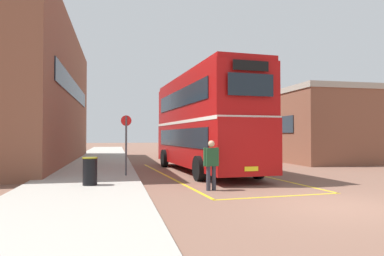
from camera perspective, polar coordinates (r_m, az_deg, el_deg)
The scene contains 10 objects.
ground_plane at distance 23.19m, azimuth 1.29°, elevation -5.69°, with size 135.60×135.60×0.00m, color brown.
sidewalk_left at distance 24.97m, azimuth -14.77°, elevation -5.17°, with size 4.00×57.60×0.14m, color #A39E93.
brick_building_left at distance 25.19m, azimuth -26.05°, elevation 4.76°, with size 6.69×20.38×8.75m.
depot_building_right at distance 30.52m, azimuth 17.73°, elevation 0.11°, with size 8.81×16.54×4.97m.
double_decker_bus at distance 17.52m, azimuth 1.91°, elevation 1.10°, with size 3.41×10.74×4.75m.
single_deck_bus at distance 36.06m, azimuth 2.55°, elevation -1.50°, with size 3.40×8.69×3.02m.
pedestrian_boarding at distance 11.65m, azimuth 3.11°, elevation -5.46°, with size 0.54×0.33×1.64m.
litter_bin at distance 12.38m, azimuth -16.17°, elevation -6.70°, with size 0.50×0.50×0.93m.
bus_stop_sign at distance 14.99m, azimuth -10.60°, elevation -1.77°, with size 0.44×0.10×2.51m.
bay_marking_yellow at distance 15.73m, azimuth 3.91°, elevation -7.79°, with size 5.15×12.89×0.01m.
Camera 1 is at (-5.41, -8.08, 1.80)m, focal length 33.00 mm.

